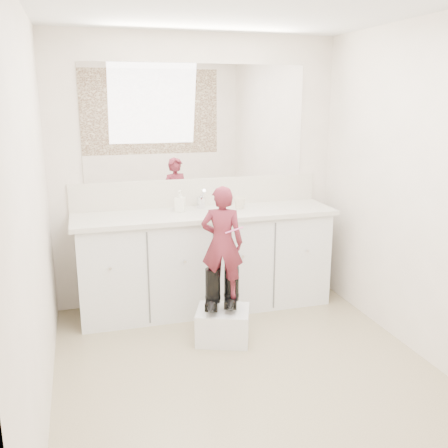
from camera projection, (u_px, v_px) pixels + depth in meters
name	position (u px, v px, depth m)	size (l,w,h in m)	color
floor	(250.00, 375.00, 3.43)	(3.00, 3.00, 0.00)	#837355
wall_back	(197.00, 172.00, 4.53)	(2.60, 2.60, 0.00)	beige
wall_front	(396.00, 291.00, 1.74)	(2.60, 2.60, 0.00)	beige
wall_left	(32.00, 219.00, 2.78)	(3.00, 3.00, 0.00)	beige
wall_right	(428.00, 194.00, 3.48)	(3.00, 3.00, 0.00)	beige
vanity_cabinet	(206.00, 262.00, 4.46)	(2.20, 0.55, 0.85)	silver
countertop	(206.00, 214.00, 4.34)	(2.28, 0.58, 0.04)	beige
backsplash	(198.00, 192.00, 4.56)	(2.28, 0.03, 0.25)	beige
mirror	(197.00, 122.00, 4.41)	(2.00, 0.02, 1.00)	white
dot_panel	(406.00, 162.00, 1.63)	(2.00, 0.01, 1.20)	#472819
faucet	(201.00, 202.00, 4.47)	(0.08, 0.08, 0.10)	silver
cup	(240.00, 203.00, 4.45)	(0.11, 0.11, 0.11)	beige
soap_bottle	(180.00, 201.00, 4.33)	(0.08, 0.08, 0.18)	white
step_stool	(223.00, 325.00, 3.90)	(0.40, 0.33, 0.26)	silver
boot_left	(213.00, 290.00, 3.82)	(0.12, 0.22, 0.33)	black
boot_right	(231.00, 288.00, 3.87)	(0.12, 0.22, 0.33)	black
toddler	(222.00, 243.00, 3.75)	(0.32, 0.21, 0.87)	#9A2F40
toothbrush	(234.00, 230.00, 3.67)	(0.01, 0.01, 0.14)	pink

